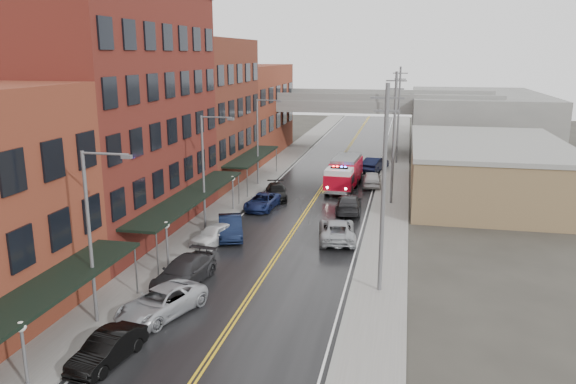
{
  "coord_description": "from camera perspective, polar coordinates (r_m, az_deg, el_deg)",
  "views": [
    {
      "loc": [
        8.31,
        -15.77,
        13.5
      ],
      "look_at": [
        -0.54,
        25.8,
        3.0
      ],
      "focal_mm": 35.0,
      "sensor_mm": 36.0,
      "label": 1
    }
  ],
  "objects": [
    {
      "name": "fire_truck",
      "position": [
        57.67,
        5.71,
        1.96
      ],
      "size": [
        3.77,
        8.54,
        3.06
      ],
      "rotation": [
        0.0,
        0.0,
        -0.06
      ],
      "color": "#AA071A",
      "rests_on": "ground"
    },
    {
      "name": "parked_car_left_3",
      "position": [
        34.51,
        -10.51,
        -7.97
      ],
      "size": [
        2.9,
        5.71,
        1.59
      ],
      "primitive_type": "imported",
      "rotation": [
        0.0,
        0.0,
        -0.13
      ],
      "color": "#262628",
      "rests_on": "ground"
    },
    {
      "name": "sidewalk_right",
      "position": [
        47.71,
        10.33,
        -2.7
      ],
      "size": [
        3.0,
        160.0,
        0.15
      ],
      "primitive_type": "cube",
      "color": "slate",
      "rests_on": "ground"
    },
    {
      "name": "street_lamp_2",
      "position": [
        58.32,
        -2.88,
        5.66
      ],
      "size": [
        2.64,
        0.22,
        9.0
      ],
      "color": "#59595B",
      "rests_on": "ground"
    },
    {
      "name": "overpass",
      "position": [
        78.58,
        5.96,
        8.32
      ],
      "size": [
        40.0,
        10.0,
        7.5
      ],
      "color": "slate",
      "rests_on": "ground"
    },
    {
      "name": "utility_pole_1",
      "position": [
        51.29,
        10.71,
        5.57
      ],
      "size": [
        1.8,
        0.24,
        12.0
      ],
      "color": "#59595B",
      "rests_on": "ground"
    },
    {
      "name": "road",
      "position": [
        48.44,
        1.66,
        -2.3
      ],
      "size": [
        11.0,
        160.0,
        0.02
      ],
      "primitive_type": "cube",
      "color": "black",
      "rests_on": "ground"
    },
    {
      "name": "right_far_block",
      "position": [
        86.84,
        18.49,
        6.89
      ],
      "size": [
        18.0,
        30.0,
        8.0
      ],
      "primitive_type": "cube",
      "color": "slate",
      "rests_on": "ground"
    },
    {
      "name": "sidewalk_left",
      "position": [
        50.19,
        -6.57,
        -1.73
      ],
      "size": [
        3.0,
        160.0,
        0.15
      ],
      "primitive_type": "cube",
      "color": "slate",
      "rests_on": "ground"
    },
    {
      "name": "curb_left",
      "position": [
        49.7,
        -4.76,
        -1.84
      ],
      "size": [
        0.3,
        160.0,
        0.15
      ],
      "primitive_type": "cube",
      "color": "gray",
      "rests_on": "ground"
    },
    {
      "name": "parked_car_right_3",
      "position": [
        67.13,
        8.85,
        2.83
      ],
      "size": [
        3.1,
        5.32,
        1.66
      ],
      "primitive_type": "imported",
      "rotation": [
        0.0,
        0.0,
        2.86
      ],
      "color": "black",
      "rests_on": "ground"
    },
    {
      "name": "awning_0",
      "position": [
        27.41,
        -24.84,
        -10.04
      ],
      "size": [
        2.6,
        16.0,
        3.09
      ],
      "color": "black",
      "rests_on": "ground"
    },
    {
      "name": "brick_building_far",
      "position": [
        77.24,
        -4.33,
        8.27
      ],
      "size": [
        9.0,
        20.0,
        12.0
      ],
      "primitive_type": "cube",
      "color": "maroon",
      "rests_on": "ground"
    },
    {
      "name": "street_lamp_1",
      "position": [
        43.27,
        -8.32,
        2.65
      ],
      "size": [
        2.64,
        0.22,
        9.0
      ],
      "color": "#59595B",
      "rests_on": "ground"
    },
    {
      "name": "awning_2",
      "position": [
        59.39,
        -3.61,
        3.65
      ],
      "size": [
        2.6,
        13.0,
        3.09
      ],
      "color": "black",
      "rests_on": "ground"
    },
    {
      "name": "parked_car_right_0",
      "position": [
        41.83,
        4.99,
        -3.87
      ],
      "size": [
        3.46,
        6.0,
        1.57
      ],
      "primitive_type": "imported",
      "rotation": [
        0.0,
        0.0,
        3.3
      ],
      "color": "#9B9EA2",
      "rests_on": "ground"
    },
    {
      "name": "parked_car_left_5",
      "position": [
        42.54,
        -5.89,
        -3.55
      ],
      "size": [
        3.26,
        5.23,
        1.63
      ],
      "primitive_type": "imported",
      "rotation": [
        0.0,
        0.0,
        0.34
      ],
      "color": "black",
      "rests_on": "ground"
    },
    {
      "name": "parked_car_left_6",
      "position": [
        50.03,
        -2.62,
        -0.98
      ],
      "size": [
        2.65,
        5.1,
        1.37
      ],
      "primitive_type": "imported",
      "rotation": [
        0.0,
        0.0,
        -0.08
      ],
      "color": "#131E4A",
      "rests_on": "ground"
    },
    {
      "name": "globe_lamp_1",
      "position": [
        36.76,
        -12.24,
        -4.17
      ],
      "size": [
        0.44,
        0.44,
        3.12
      ],
      "color": "#59595B",
      "rests_on": "ground"
    },
    {
      "name": "street_lamp_0",
      "position": [
        29.24,
        -19.16,
        -3.44
      ],
      "size": [
        2.64,
        0.22,
        9.0
      ],
      "color": "#59595B",
      "rests_on": "ground"
    },
    {
      "name": "brick_building_b",
      "position": [
        44.62,
        -17.17,
        7.48
      ],
      "size": [
        9.0,
        20.0,
        18.0
      ],
      "primitive_type": "cube",
      "color": "#551F16",
      "rests_on": "ground"
    },
    {
      "name": "tan_building",
      "position": [
        57.37,
        19.5,
        2.02
      ],
      "size": [
        14.0,
        22.0,
        5.0
      ],
      "primitive_type": "cube",
      "color": "olive",
      "rests_on": "ground"
    },
    {
      "name": "curb_right",
      "position": [
        47.78,
        8.35,
        -2.6
      ],
      "size": [
        0.3,
        160.0,
        0.15
      ],
      "primitive_type": "cube",
      "color": "gray",
      "rests_on": "ground"
    },
    {
      "name": "awning_1",
      "position": [
        43.17,
        -9.85,
        -0.42
      ],
      "size": [
        2.6,
        18.0,
        3.09
      ],
      "color": "black",
      "rests_on": "ground"
    },
    {
      "name": "brick_building_c",
      "position": [
        60.58,
        -9.03,
        8.02
      ],
      "size": [
        9.0,
        15.0,
        15.0
      ],
      "primitive_type": "cube",
      "color": "#59211A",
      "rests_on": "ground"
    },
    {
      "name": "globe_lamp_0",
      "position": [
        25.64,
        -25.37,
        -13.43
      ],
      "size": [
        0.44,
        0.44,
        3.12
      ],
      "color": "#59595B",
      "rests_on": "ground"
    },
    {
      "name": "utility_pole_2",
      "position": [
        71.15,
        11.17,
        7.81
      ],
      "size": [
        1.8,
        0.24,
        12.0
      ],
      "color": "#59595B",
      "rests_on": "ground"
    },
    {
      "name": "parked_car_left_1",
      "position": [
        27.21,
        -17.87,
        -14.92
      ],
      "size": [
        2.08,
        4.39,
        1.39
      ],
      "primitive_type": "imported",
      "rotation": [
        0.0,
        0.0,
        -0.15
      ],
      "color": "black",
      "rests_on": "ground"
    },
    {
      "name": "parked_car_right_2",
      "position": [
        59.05,
        8.53,
        1.31
      ],
      "size": [
        2.22,
        4.86,
        1.62
      ],
      "primitive_type": "imported",
      "rotation": [
        0.0,
        0.0,
        3.21
      ],
      "color": "#BDBDBD",
      "rests_on": "ground"
    },
    {
      "name": "globe_lamp_2",
      "position": [
        49.37,
        -5.65,
        0.71
      ],
      "size": [
        0.44,
        0.44,
        3.12
      ],
      "color": "#59595B",
      "rests_on": "ground"
    },
    {
      "name": "parked_car_right_1",
      "position": [
        49.3,
        6.19,
        -1.16
      ],
      "size": [
        2.52,
        5.49,
        1.56
      ],
      "primitive_type": "imported",
      "rotation": [
        0.0,
        0.0,
        3.21
      ],
      "color": "#242427",
      "rests_on": "ground"
    },
    {
      "name": "parked_car_left_4",
      "position": [
        41.23,
        -7.46,
        -4.27
      ],
      "size": [
        3.09,
        4.69,
        1.48
      ],
      "primitive_type": "imported",
      "rotation": [
        0.0,
        0.0,
        -0.34
      ],
      "color": "silver",
      "rests_on": "ground"
    },
    {
      "name": "parked_car_left_2",
      "position": [
        30.91,
        -12.75,
        -10.87
      ],
      "size": [
        4.09,
        5.85,
        1.48
      ],
      "primitive_type": "imported",
      "rotation": [
        0.0,
        0.0,
        -0.34
      ],
      "color": "#A0A2A8",
      "rests_on": "ground"
    },
    {
      "name": "parked_car_left_7",
      "position": [
        53.51,
        -1.2,
        0.03
      ],
      "size": [
        3.16,
        5.17,
        1.4
      ],
      "primitive_type": "imported",
      "rotation": [
        0.0,
        0.0,
        0.27
      ],
      "color": "black",
      "rests_on": "ground"
    },
    {
      "name": "utility_pole_0",
      "position": [
        31.62,
        9.69,
        0.52
      ],
      "size": [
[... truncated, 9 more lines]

